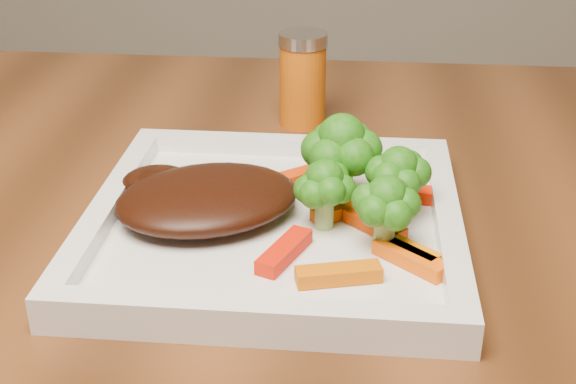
{
  "coord_description": "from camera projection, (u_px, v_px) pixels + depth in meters",
  "views": [
    {
      "loc": [
        0.15,
        -0.36,
        1.05
      ],
      "look_at": [
        0.1,
        0.15,
        0.79
      ],
      "focal_mm": 50.0,
      "sensor_mm": 36.0,
      "label": 1
    }
  ],
  "objects": [
    {
      "name": "broccoli_3",
      "position": [
        325.0,
        189.0,
        0.57
      ],
      "size": [
        0.06,
        0.06,
        0.06
      ],
      "primitive_type": null,
      "rotation": [
        0.0,
        0.0,
        0.32
      ],
      "color": "#227012",
      "rests_on": "plate"
    },
    {
      "name": "carrot_3",
      "position": [
        407.0,
        193.0,
        0.62
      ],
      "size": [
        0.06,
        0.03,
        0.01
      ],
      "primitive_type": "cube",
      "rotation": [
        0.0,
        0.0,
        -0.21
      ],
      "color": "#F82404",
      "rests_on": "plate"
    },
    {
      "name": "broccoli_0",
      "position": [
        341.0,
        161.0,
        0.6
      ],
      "size": [
        0.08,
        0.08,
        0.07
      ],
      "primitive_type": null,
      "rotation": [
        0.0,
        0.0,
        -0.17
      ],
      "color": "#397713",
      "rests_on": "plate"
    },
    {
      "name": "carrot_1",
      "position": [
        410.0,
        258.0,
        0.54
      ],
      "size": [
        0.05,
        0.05,
        0.01
      ],
      "primitive_type": "cube",
      "rotation": [
        0.0,
        0.0,
        -0.72
      ],
      "color": "#F25703",
      "rests_on": "plate"
    },
    {
      "name": "broccoli_2",
      "position": [
        386.0,
        211.0,
        0.54
      ],
      "size": [
        0.07,
        0.07,
        0.06
      ],
      "primitive_type": null,
      "rotation": [
        0.0,
        0.0,
        0.32
      ],
      "color": "#2E6510",
      "rests_on": "plate"
    },
    {
      "name": "carrot_4",
      "position": [
        301.0,
        176.0,
        0.65
      ],
      "size": [
        0.05,
        0.05,
        0.01
      ],
      "primitive_type": "cube",
      "rotation": [
        0.0,
        0.0,
        0.67
      ],
      "color": "red",
      "rests_on": "plate"
    },
    {
      "name": "carrot_2",
      "position": [
        284.0,
        251.0,
        0.54
      ],
      "size": [
        0.04,
        0.06,
        0.01
      ],
      "primitive_type": "cube",
      "rotation": [
        0.0,
        0.0,
        1.18
      ],
      "color": "red",
      "rests_on": "plate"
    },
    {
      "name": "carrot_0",
      "position": [
        339.0,
        274.0,
        0.52
      ],
      "size": [
        0.06,
        0.03,
        0.01
      ],
      "primitive_type": "cube",
      "rotation": [
        0.0,
        0.0,
        0.26
      ],
      "color": "#D05F03",
      "rests_on": "plate"
    },
    {
      "name": "carrot_7",
      "position": [
        407.0,
        250.0,
        0.54
      ],
      "size": [
        0.05,
        0.04,
        0.01
      ],
      "primitive_type": "cube",
      "rotation": [
        0.0,
        0.0,
        -0.7
      ],
      "color": "orange",
      "rests_on": "plate"
    },
    {
      "name": "carrot_5",
      "position": [
        375.0,
        225.0,
        0.58
      ],
      "size": [
        0.05,
        0.04,
        0.01
      ],
      "primitive_type": "cube",
      "rotation": [
        0.0,
        0.0,
        -0.73
      ],
      "color": "#CF3703",
      "rests_on": "plate"
    },
    {
      "name": "broccoli_1",
      "position": [
        398.0,
        179.0,
        0.58
      ],
      "size": [
        0.06,
        0.06,
        0.06
      ],
      "primitive_type": null,
      "rotation": [
        0.0,
        0.0,
        0.14
      ],
      "color": "#257012",
      "rests_on": "plate"
    },
    {
      "name": "steak",
      "position": [
        207.0,
        198.0,
        0.59
      ],
      "size": [
        0.17,
        0.16,
        0.03
      ],
      "primitive_type": "ellipsoid",
      "rotation": [
        0.0,
        0.0,
        0.45
      ],
      "color": "black",
      "rests_on": "plate"
    },
    {
      "name": "spice_shaker",
      "position": [
        303.0,
        79.0,
        0.78
      ],
      "size": [
        0.06,
        0.06,
        0.09
      ],
      "primitive_type": "cylinder",
      "rotation": [
        0.0,
        0.0,
        -0.39
      ],
      "color": "#C3580A",
      "rests_on": "dining_table"
    },
    {
      "name": "carrot_6",
      "position": [
        342.0,
        209.0,
        0.6
      ],
      "size": [
        0.05,
        0.04,
        0.01
      ],
      "primitive_type": "cube",
      "rotation": [
        0.0,
        0.0,
        0.69
      ],
      "color": "#D04903",
      "rests_on": "plate"
    },
    {
      "name": "plate",
      "position": [
        275.0,
        229.0,
        0.59
      ],
      "size": [
        0.27,
        0.27,
        0.01
      ],
      "primitive_type": "cube",
      "color": "white",
      "rests_on": "dining_table"
    }
  ]
}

